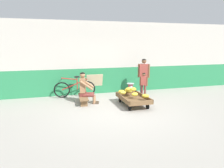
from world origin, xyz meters
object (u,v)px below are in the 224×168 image
(banana_cart, at_px, (133,99))
(plastic_crate, at_px, (130,94))
(low_bench, at_px, (83,98))
(vendor_seated, at_px, (85,88))
(customer_adult, at_px, (144,73))
(weighing_scale, at_px, (130,87))
(shopping_bag, at_px, (139,97))
(sign_board, at_px, (94,84))
(customer_child, at_px, (144,83))
(bicycle_near_left, at_px, (75,89))

(banana_cart, distance_m, plastic_crate, 1.04)
(low_bench, bearing_deg, plastic_crate, 7.15)
(low_bench, distance_m, vendor_seated, 0.38)
(low_bench, xyz_separation_m, customer_adult, (2.59, 0.48, 0.75))
(weighing_scale, distance_m, shopping_bag, 0.55)
(low_bench, distance_m, sign_board, 1.51)
(vendor_seated, xyz_separation_m, customer_adult, (2.51, 0.50, 0.38))
(vendor_seated, distance_m, customer_adult, 2.59)
(plastic_crate, relative_size, weighing_scale, 1.20)
(sign_board, bearing_deg, plastic_crate, -41.12)
(customer_child, bearing_deg, vendor_seated, -177.48)
(low_bench, xyz_separation_m, weighing_scale, (1.92, 0.24, 0.25))
(customer_adult, bearing_deg, vendor_seated, -168.64)
(plastic_crate, bearing_deg, bicycle_near_left, 160.92)
(bicycle_near_left, bearing_deg, plastic_crate, -19.08)
(sign_board, relative_size, shopping_bag, 3.61)
(plastic_crate, xyz_separation_m, customer_adult, (0.67, 0.24, 0.80))
(sign_board, bearing_deg, vendor_seated, -113.83)
(customer_adult, xyz_separation_m, shopping_bag, (-0.45, -0.63, -0.83))
(vendor_seated, distance_m, shopping_bag, 2.11)
(vendor_seated, xyz_separation_m, bicycle_near_left, (-0.29, 1.00, -0.21))
(weighing_scale, xyz_separation_m, bicycle_near_left, (-2.12, 0.74, -0.10))
(customer_adult, distance_m, customer_child, 0.54)
(customer_child, bearing_deg, banana_cart, -132.52)
(banana_cart, xyz_separation_m, bicycle_near_left, (-1.85, 1.73, 0.11))
(banana_cart, relative_size, low_bench, 1.29)
(low_bench, relative_size, plastic_crate, 3.10)
(bicycle_near_left, bearing_deg, customer_child, -18.89)
(weighing_scale, distance_m, customer_child, 0.55)
(weighing_scale, bearing_deg, low_bench, -172.88)
(banana_cart, xyz_separation_m, low_bench, (-1.65, 0.76, -0.04))
(customer_adult, bearing_deg, customer_child, -113.57)
(banana_cart, height_order, low_bench, banana_cart)
(low_bench, distance_m, customer_adult, 2.74)
(customer_child, bearing_deg, shopping_bag, -140.85)
(low_bench, xyz_separation_m, sign_board, (0.68, 1.33, 0.23))
(vendor_seated, relative_size, plastic_crate, 3.17)
(bicycle_near_left, height_order, customer_child, customer_child)
(customer_child, height_order, shopping_bag, customer_child)
(vendor_seated, height_order, plastic_crate, vendor_seated)
(vendor_seated, bearing_deg, sign_board, 66.17)
(low_bench, relative_size, bicycle_near_left, 0.67)
(customer_child, xyz_separation_m, shopping_bag, (-0.28, -0.22, -0.51))
(sign_board, xyz_separation_m, customer_child, (1.74, -1.25, 0.20))
(weighing_scale, bearing_deg, vendor_seated, -171.88)
(banana_cart, height_order, shopping_bag, banana_cart)
(plastic_crate, height_order, sign_board, sign_board)
(weighing_scale, bearing_deg, customer_child, -17.95)
(weighing_scale, bearing_deg, banana_cart, -105.50)
(weighing_scale, distance_m, bicycle_near_left, 2.25)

